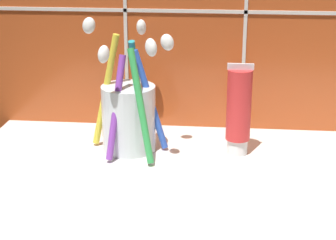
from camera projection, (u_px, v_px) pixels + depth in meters
sink_counter at (229, 188)px, 68.34cm from camera, size 69.33×38.36×2.00cm
toothbrush_cup at (129, 113)px, 75.66cm from camera, size 12.62×13.78×18.11cm
toothpaste_tube at (239, 110)px, 74.07cm from camera, size 3.43×3.26×12.48cm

